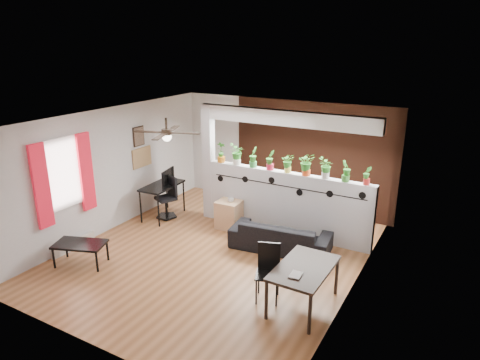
{
  "coord_description": "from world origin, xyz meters",
  "views": [
    {
      "loc": [
        4.0,
        -6.2,
        3.91
      ],
      "look_at": [
        0.2,
        0.6,
        1.35
      ],
      "focal_mm": 32.0,
      "sensor_mm": 36.0,
      "label": 1
    }
  ],
  "objects_px": {
    "sofa": "(280,236)",
    "computer_desk": "(162,188)",
    "potted_plant_0": "(221,151)",
    "potted_plant_6": "(326,167)",
    "cube_shelf": "(229,214)",
    "potted_plant_2": "(253,156)",
    "ceiling_fan": "(167,134)",
    "potted_plant_8": "(367,175)",
    "coffee_table": "(80,245)",
    "potted_plant_3": "(270,159)",
    "potted_plant_1": "(237,154)",
    "dining_table": "(304,271)",
    "potted_plant_7": "(346,170)",
    "potted_plant_4": "(288,162)",
    "potted_plant_5": "(307,164)",
    "folding_chair": "(268,266)",
    "cup": "(231,200)",
    "office_chair": "(168,200)"
  },
  "relations": [
    {
      "from": "folding_chair",
      "to": "potted_plant_2",
      "type": "bearing_deg",
      "value": 122.69
    },
    {
      "from": "sofa",
      "to": "coffee_table",
      "type": "distance_m",
      "value": 3.73
    },
    {
      "from": "potted_plant_7",
      "to": "potted_plant_3",
      "type": "bearing_deg",
      "value": 180.0
    },
    {
      "from": "sofa",
      "to": "potted_plant_0",
      "type": "bearing_deg",
      "value": -29.09
    },
    {
      "from": "potted_plant_1",
      "to": "potted_plant_3",
      "type": "bearing_deg",
      "value": 0.0
    },
    {
      "from": "potted_plant_3",
      "to": "potted_plant_6",
      "type": "height_order",
      "value": "potted_plant_3"
    },
    {
      "from": "potted_plant_8",
      "to": "folding_chair",
      "type": "bearing_deg",
      "value": -110.84
    },
    {
      "from": "sofa",
      "to": "computer_desk",
      "type": "distance_m",
      "value": 3.06
    },
    {
      "from": "potted_plant_0",
      "to": "potted_plant_1",
      "type": "distance_m",
      "value": 0.4
    },
    {
      "from": "potted_plant_2",
      "to": "sofa",
      "type": "bearing_deg",
      "value": -36.11
    },
    {
      "from": "potted_plant_3",
      "to": "potted_plant_0",
      "type": "bearing_deg",
      "value": 180.0
    },
    {
      "from": "ceiling_fan",
      "to": "potted_plant_8",
      "type": "height_order",
      "value": "ceiling_fan"
    },
    {
      "from": "computer_desk",
      "to": "coffee_table",
      "type": "xyz_separation_m",
      "value": [
        0.1,
        -2.48,
        -0.33
      ]
    },
    {
      "from": "potted_plant_6",
      "to": "potted_plant_3",
      "type": "bearing_deg",
      "value": 180.0
    },
    {
      "from": "ceiling_fan",
      "to": "potted_plant_7",
      "type": "relative_size",
      "value": 2.86
    },
    {
      "from": "potted_plant_6",
      "to": "cube_shelf",
      "type": "distance_m",
      "value": 2.38
    },
    {
      "from": "potted_plant_3",
      "to": "coffee_table",
      "type": "height_order",
      "value": "potted_plant_3"
    },
    {
      "from": "potted_plant_0",
      "to": "potted_plant_3",
      "type": "relative_size",
      "value": 1.09
    },
    {
      "from": "computer_desk",
      "to": "cube_shelf",
      "type": "bearing_deg",
      "value": 7.71
    },
    {
      "from": "potted_plant_2",
      "to": "potted_plant_7",
      "type": "xyz_separation_m",
      "value": [
        1.98,
        0.0,
        -0.01
      ]
    },
    {
      "from": "ceiling_fan",
      "to": "sofa",
      "type": "xyz_separation_m",
      "value": [
        1.8,
        1.08,
        -2.05
      ]
    },
    {
      "from": "computer_desk",
      "to": "folding_chair",
      "type": "distance_m",
      "value": 3.94
    },
    {
      "from": "potted_plant_0",
      "to": "dining_table",
      "type": "relative_size",
      "value": 0.37
    },
    {
      "from": "potted_plant_2",
      "to": "dining_table",
      "type": "relative_size",
      "value": 0.35
    },
    {
      "from": "folding_chair",
      "to": "computer_desk",
      "type": "bearing_deg",
      "value": 153.49
    },
    {
      "from": "potted_plant_0",
      "to": "sofa",
      "type": "bearing_deg",
      "value": -22.07
    },
    {
      "from": "potted_plant_7",
      "to": "coffee_table",
      "type": "height_order",
      "value": "potted_plant_7"
    },
    {
      "from": "cup",
      "to": "potted_plant_2",
      "type": "bearing_deg",
      "value": 43.9
    },
    {
      "from": "potted_plant_1",
      "to": "potted_plant_2",
      "type": "relative_size",
      "value": 1.05
    },
    {
      "from": "potted_plant_6",
      "to": "cube_shelf",
      "type": "bearing_deg",
      "value": -170.27
    },
    {
      "from": "potted_plant_4",
      "to": "coffee_table",
      "type": "bearing_deg",
      "value": -131.9
    },
    {
      "from": "potted_plant_7",
      "to": "sofa",
      "type": "bearing_deg",
      "value": -143.86
    },
    {
      "from": "potted_plant_1",
      "to": "dining_table",
      "type": "height_order",
      "value": "potted_plant_1"
    },
    {
      "from": "potted_plant_4",
      "to": "sofa",
      "type": "bearing_deg",
      "value": -74.64
    },
    {
      "from": "potted_plant_7",
      "to": "office_chair",
      "type": "bearing_deg",
      "value": -172.27
    },
    {
      "from": "sofa",
      "to": "cup",
      "type": "distance_m",
      "value": 1.45
    },
    {
      "from": "potted_plant_5",
      "to": "ceiling_fan",
      "type": "bearing_deg",
      "value": -137.94
    },
    {
      "from": "ceiling_fan",
      "to": "potted_plant_6",
      "type": "height_order",
      "value": "ceiling_fan"
    },
    {
      "from": "potted_plant_8",
      "to": "folding_chair",
      "type": "distance_m",
      "value": 2.68
    },
    {
      "from": "potted_plant_4",
      "to": "coffee_table",
      "type": "xyz_separation_m",
      "value": [
        -2.73,
        -3.04,
        -1.18
      ]
    },
    {
      "from": "potted_plant_4",
      "to": "potted_plant_8",
      "type": "distance_m",
      "value": 1.58
    },
    {
      "from": "potted_plant_5",
      "to": "computer_desk",
      "type": "bearing_deg",
      "value": -170.12
    },
    {
      "from": "dining_table",
      "to": "potted_plant_8",
      "type": "bearing_deg",
      "value": 82.28
    },
    {
      "from": "potted_plant_2",
      "to": "potted_plant_7",
      "type": "height_order",
      "value": "potted_plant_2"
    },
    {
      "from": "potted_plant_2",
      "to": "dining_table",
      "type": "bearing_deg",
      "value": -47.87
    },
    {
      "from": "potted_plant_3",
      "to": "sofa",
      "type": "height_order",
      "value": "potted_plant_3"
    },
    {
      "from": "dining_table",
      "to": "folding_chair",
      "type": "bearing_deg",
      "value": -176.03
    },
    {
      "from": "potted_plant_0",
      "to": "folding_chair",
      "type": "height_order",
      "value": "potted_plant_0"
    },
    {
      "from": "potted_plant_0",
      "to": "potted_plant_3",
      "type": "height_order",
      "value": "potted_plant_0"
    },
    {
      "from": "potted_plant_0",
      "to": "coffee_table",
      "type": "height_order",
      "value": "potted_plant_0"
    }
  ]
}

